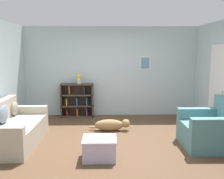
{
  "coord_description": "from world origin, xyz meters",
  "views": [
    {
      "loc": [
        -0.11,
        -5.07,
        1.9
      ],
      "look_at": [
        0.0,
        0.4,
        1.05
      ],
      "focal_mm": 40.0,
      "sensor_mm": 36.0,
      "label": 1
    }
  ],
  "objects_px": {
    "dog": "(111,125)",
    "bookshelf": "(77,100)",
    "recliner_chair": "(210,130)",
    "couch": "(13,129)",
    "vase": "(79,78)",
    "coffee_table": "(100,148)"
  },
  "relations": [
    {
      "from": "bookshelf",
      "to": "dog",
      "type": "height_order",
      "value": "bookshelf"
    },
    {
      "from": "bookshelf",
      "to": "dog",
      "type": "xyz_separation_m",
      "value": [
        0.97,
        -1.35,
        -0.34
      ]
    },
    {
      "from": "couch",
      "to": "vase",
      "type": "distance_m",
      "value": 2.57
    },
    {
      "from": "dog",
      "to": "coffee_table",
      "type": "bearing_deg",
      "value": -98.69
    },
    {
      "from": "recliner_chair",
      "to": "vase",
      "type": "xyz_separation_m",
      "value": [
        -2.86,
        2.38,
        0.78
      ]
    },
    {
      "from": "couch",
      "to": "vase",
      "type": "bearing_deg",
      "value": 62.76
    },
    {
      "from": "bookshelf",
      "to": "vase",
      "type": "bearing_deg",
      "value": -22.25
    },
    {
      "from": "bookshelf",
      "to": "coffee_table",
      "type": "distance_m",
      "value": 3.03
    },
    {
      "from": "coffee_table",
      "to": "vase",
      "type": "height_order",
      "value": "vase"
    },
    {
      "from": "coffee_table",
      "to": "dog",
      "type": "distance_m",
      "value": 1.6
    },
    {
      "from": "couch",
      "to": "recliner_chair",
      "type": "xyz_separation_m",
      "value": [
        3.98,
        -0.21,
        0.03
      ]
    },
    {
      "from": "couch",
      "to": "coffee_table",
      "type": "height_order",
      "value": "couch"
    },
    {
      "from": "couch",
      "to": "dog",
      "type": "height_order",
      "value": "couch"
    },
    {
      "from": "recliner_chair",
      "to": "bookshelf",
      "type": "bearing_deg",
      "value": 140.53
    },
    {
      "from": "recliner_chair",
      "to": "dog",
      "type": "bearing_deg",
      "value": 151.55
    },
    {
      "from": "recliner_chair",
      "to": "dog",
      "type": "relative_size",
      "value": 0.99
    },
    {
      "from": "couch",
      "to": "dog",
      "type": "bearing_deg",
      "value": 22.56
    },
    {
      "from": "recliner_chair",
      "to": "vase",
      "type": "relative_size",
      "value": 3.47
    },
    {
      "from": "couch",
      "to": "recliner_chair",
      "type": "height_order",
      "value": "recliner_chair"
    },
    {
      "from": "bookshelf",
      "to": "recliner_chair",
      "type": "xyz_separation_m",
      "value": [
        2.92,
        -2.4,
        -0.13
      ]
    },
    {
      "from": "dog",
      "to": "bookshelf",
      "type": "bearing_deg",
      "value": 125.71
    },
    {
      "from": "coffee_table",
      "to": "bookshelf",
      "type": "bearing_deg",
      "value": 103.98
    }
  ]
}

